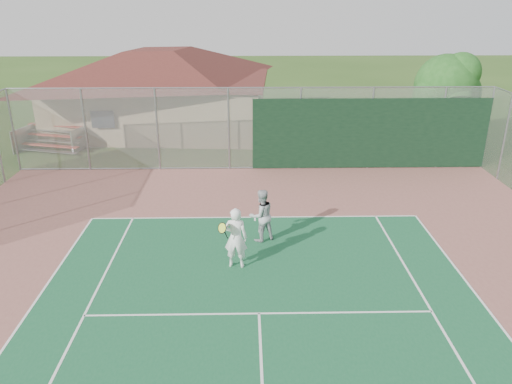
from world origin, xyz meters
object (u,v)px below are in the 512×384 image
bleachers (53,138)px  player_white_front (236,238)px  clubhouse (160,82)px  tree (447,88)px  player_grey_back (261,216)px

bleachers → player_white_front: 14.59m
bleachers → player_white_front: size_ratio=1.91×
clubhouse → player_white_front: size_ratio=7.16×
tree → player_white_front: tree is taller
bleachers → player_grey_back: player_grey_back is taller
player_grey_back → bleachers: bearing=-71.7°
clubhouse → tree: size_ratio=2.68×
tree → player_white_front: bearing=-131.8°
clubhouse → player_grey_back: (5.06, -13.66, -1.81)m
tree → clubhouse: bearing=161.7°
tree → player_grey_back: tree is taller
clubhouse → player_grey_back: size_ratio=7.62×
player_white_front → bleachers: bearing=-44.1°
clubhouse → tree: bearing=-14.5°
clubhouse → player_grey_back: bearing=-65.8°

